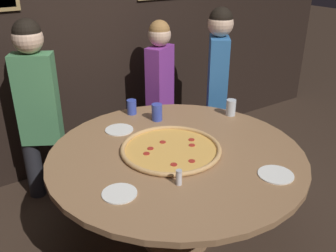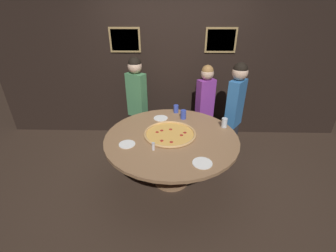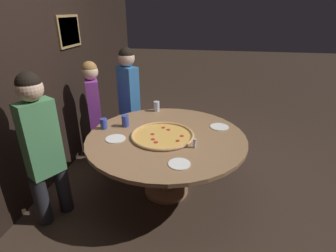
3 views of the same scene
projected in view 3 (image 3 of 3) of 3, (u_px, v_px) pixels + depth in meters
name	position (u px, v px, depth m)	size (l,w,h in m)	color
ground_plane	(166.00, 190.00, 3.18)	(24.00, 24.00, 0.00)	#38281E
back_wall	(35.00, 80.00, 2.88)	(6.40, 0.08, 2.60)	black
dining_table	(166.00, 145.00, 2.92)	(1.75, 1.75, 0.74)	#936B47
giant_pizza	(163.00, 135.00, 2.86)	(0.70, 0.70, 0.03)	#E5A84C
drink_cup_by_shaker	(157.00, 106.00, 3.56)	(0.08, 0.08, 0.13)	silver
drink_cup_beside_pizza	(125.00, 121.00, 3.09)	(0.09, 0.09, 0.14)	#384CB7
drink_cup_near_left	(104.00, 124.00, 3.03)	(0.08, 0.08, 0.12)	#384CB7
white_plate_near_front	(219.00, 127.00, 3.09)	(0.22, 0.22, 0.01)	white
white_plate_far_back	(115.00, 139.00, 2.81)	(0.21, 0.21, 0.01)	white
white_plate_beside_cup	(179.00, 164.00, 2.35)	(0.20, 0.20, 0.01)	white
condiment_shaker	(195.00, 143.00, 2.62)	(0.04, 0.04, 0.10)	silver
diner_side_right	(41.00, 142.00, 2.45)	(0.40, 0.31, 1.54)	#232328
diner_far_left	(94.00, 107.00, 3.54)	(0.37, 0.28, 1.42)	#232328
diner_far_right	(129.00, 94.00, 3.83)	(0.34, 0.39, 1.54)	#232328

